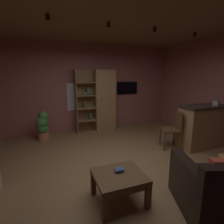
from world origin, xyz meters
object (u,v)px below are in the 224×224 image
at_px(wall_mounted_tv, 127,88).
at_px(coffee_table, 119,180).
at_px(table_book_1, 119,170).
at_px(potted_floor_plant, 42,125).
at_px(tissue_box, 216,103).
at_px(kitchen_bar_counter, 207,126).
at_px(bookshelf_cabinet, 102,101).
at_px(table_book_0, 119,170).
at_px(dining_chair, 174,127).

bearing_deg(wall_mounted_tv, coffee_table, -116.93).
xyz_separation_m(table_book_1, potted_floor_plant, (-1.05, 2.92, -0.02)).
bearing_deg(potted_floor_plant, tissue_box, -26.04).
bearing_deg(kitchen_bar_counter, potted_floor_plant, 154.21).
xyz_separation_m(kitchen_bar_counter, coffee_table, (-2.86, -1.10, -0.20)).
bearing_deg(bookshelf_cabinet, coffee_table, -103.58).
relative_size(bookshelf_cabinet, wall_mounted_tv, 2.55).
relative_size(table_book_0, potted_floor_plant, 0.17).
distance_m(kitchen_bar_counter, wall_mounted_tv, 2.76).
distance_m(table_book_1, dining_chair, 2.32).
relative_size(bookshelf_cabinet, coffee_table, 2.83).
distance_m(potted_floor_plant, wall_mounted_tv, 3.00).
xyz_separation_m(bookshelf_cabinet, tissue_box, (2.20, -2.28, 0.14)).
relative_size(bookshelf_cabinet, table_book_1, 16.25).
bearing_deg(tissue_box, table_book_0, -162.48).
relative_size(bookshelf_cabinet, kitchen_bar_counter, 1.30).
height_order(kitchen_bar_counter, potted_floor_plant, kitchen_bar_counter).
height_order(tissue_box, table_book_1, tissue_box).
bearing_deg(kitchen_bar_counter, tissue_box, -32.70).
bearing_deg(table_book_1, dining_chair, 31.75).
distance_m(tissue_box, table_book_0, 3.19).
xyz_separation_m(table_book_0, dining_chair, (1.96, 1.21, 0.10)).
relative_size(coffee_table, dining_chair, 0.75).
bearing_deg(table_book_0, wall_mounted_tv, 63.01).
relative_size(kitchen_bar_counter, table_book_0, 10.77).
bearing_deg(kitchen_bar_counter, dining_chair, 168.03).
xyz_separation_m(kitchen_bar_counter, table_book_0, (-2.83, -1.02, -0.10)).
distance_m(coffee_table, dining_chair, 2.38).
bearing_deg(coffee_table, tissue_box, 18.61).
distance_m(kitchen_bar_counter, table_book_0, 3.01).
height_order(bookshelf_cabinet, dining_chair, bookshelf_cabinet).
xyz_separation_m(tissue_box, dining_chair, (-1.01, 0.27, -0.58)).
distance_m(tissue_box, wall_mounted_tv, 2.79).
height_order(dining_chair, potted_floor_plant, dining_chair).
height_order(bookshelf_cabinet, table_book_1, bookshelf_cabinet).
height_order(tissue_box, wall_mounted_tv, wall_mounted_tv).
bearing_deg(potted_floor_plant, wall_mounted_tv, 10.62).
height_order(kitchen_bar_counter, table_book_1, kitchen_bar_counter).
relative_size(table_book_0, wall_mounted_tv, 0.18).
relative_size(table_book_1, wall_mounted_tv, 0.16).
height_order(bookshelf_cabinet, potted_floor_plant, bookshelf_cabinet).
xyz_separation_m(dining_chair, wall_mounted_tv, (-0.21, 2.22, 0.82)).
relative_size(table_book_0, dining_chair, 0.15).
relative_size(dining_chair, potted_floor_plant, 1.13).
height_order(table_book_1, dining_chair, dining_chair).
bearing_deg(potted_floor_plant, coffee_table, -70.95).
xyz_separation_m(table_book_0, table_book_1, (-0.01, -0.01, 0.02)).
bearing_deg(table_book_0, coffee_table, -113.70).
xyz_separation_m(bookshelf_cabinet, coffee_table, (-0.80, -3.29, -0.64)).
bearing_deg(tissue_box, potted_floor_plant, 153.96).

